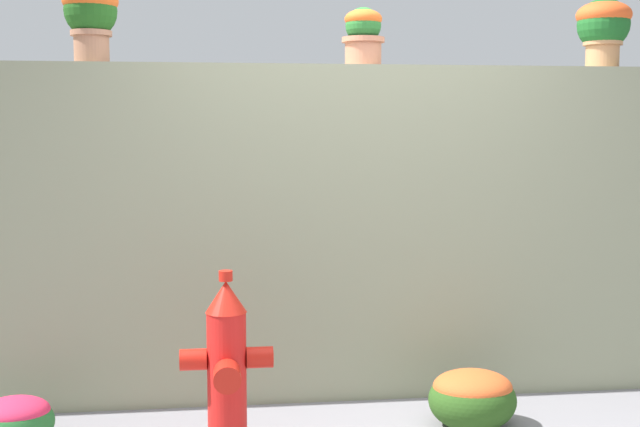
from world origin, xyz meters
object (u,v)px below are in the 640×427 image
object	(u,v)px
potted_plant_1	(91,14)
flower_bush_left	(15,419)
flower_bush_right	(472,396)
fire_hydrant	(227,370)
potted_plant_2	(363,33)
potted_plant_3	(603,26)

from	to	relation	value
potted_plant_1	flower_bush_left	size ratio (longest dim) A/B	1.14
flower_bush_left	flower_bush_right	world-z (taller)	flower_bush_right
fire_hydrant	flower_bush_left	xyz separation A→B (m)	(-1.07, 0.25, -0.29)
potted_plant_2	potted_plant_3	distance (m)	1.48
potted_plant_2	potted_plant_1	bearing A→B (deg)	-179.99
potted_plant_2	flower_bush_left	world-z (taller)	potted_plant_2
potted_plant_1	flower_bush_right	world-z (taller)	potted_plant_1
potted_plant_3	flower_bush_right	bearing A→B (deg)	-145.88
potted_plant_2	fire_hydrant	size ratio (longest dim) A/B	0.37
potted_plant_1	potted_plant_2	bearing A→B (deg)	0.01
potted_plant_1	potted_plant_2	world-z (taller)	potted_plant_1
potted_plant_3	fire_hydrant	bearing A→B (deg)	-158.90
flower_bush_left	flower_bush_right	size ratio (longest dim) A/B	0.82
potted_plant_1	fire_hydrant	bearing A→B (deg)	-50.72
potted_plant_2	flower_bush_right	world-z (taller)	potted_plant_2
potted_plant_2	flower_bush_right	distance (m)	2.16
potted_plant_3	fire_hydrant	distance (m)	3.06
fire_hydrant	flower_bush_right	distance (m)	1.36
fire_hydrant	flower_bush_right	world-z (taller)	fire_hydrant
potted_plant_2	fire_hydrant	world-z (taller)	potted_plant_2
flower_bush_right	potted_plant_2	bearing A→B (deg)	125.77
potted_plant_1	flower_bush_left	bearing A→B (deg)	-117.63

